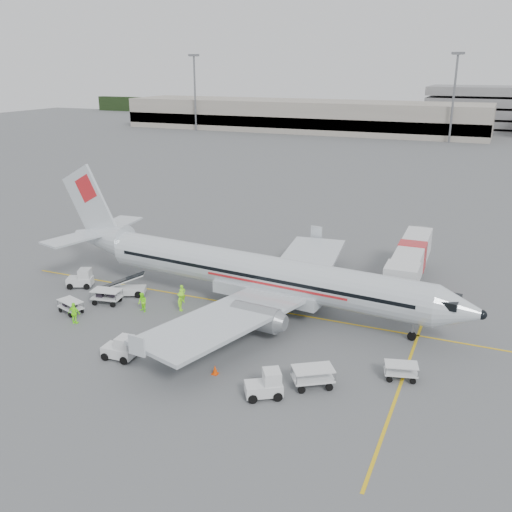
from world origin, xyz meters
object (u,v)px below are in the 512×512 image
(belt_loader, at_px, (124,281))
(tug_aft, at_px, (80,278))
(aircraft, at_px, (260,249))
(tug_mid, at_px, (119,347))
(jet_bridge, at_px, (411,265))
(tug_fore, at_px, (264,384))

(belt_loader, xyz_separation_m, tug_aft, (-4.87, 0.00, -0.42))
(aircraft, bearing_deg, belt_loader, -164.38)
(belt_loader, xyz_separation_m, tug_mid, (6.42, -9.63, -0.44))
(aircraft, bearing_deg, tug_mid, -109.77)
(jet_bridge, height_order, tug_mid, jet_bridge)
(belt_loader, height_order, tug_fore, belt_loader)
(aircraft, relative_size, tug_fore, 16.66)
(aircraft, distance_m, belt_loader, 12.72)
(jet_bridge, height_order, belt_loader, jet_bridge)
(tug_fore, bearing_deg, belt_loader, 117.60)
(aircraft, relative_size, belt_loader, 7.86)
(belt_loader, distance_m, tug_aft, 4.89)
(aircraft, distance_m, tug_mid, 13.72)
(jet_bridge, distance_m, tug_mid, 26.82)
(aircraft, height_order, tug_fore, aircraft)
(jet_bridge, xyz_separation_m, tug_fore, (-5.25, -21.85, -1.23))
(tug_mid, bearing_deg, tug_aft, 136.70)
(belt_loader, bearing_deg, tug_mid, -81.29)
(jet_bridge, bearing_deg, aircraft, -139.66)
(tug_fore, bearing_deg, tug_aft, 123.37)
(aircraft, height_order, tug_mid, aircraft)
(jet_bridge, xyz_separation_m, tug_mid, (-16.18, -21.35, -1.24))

